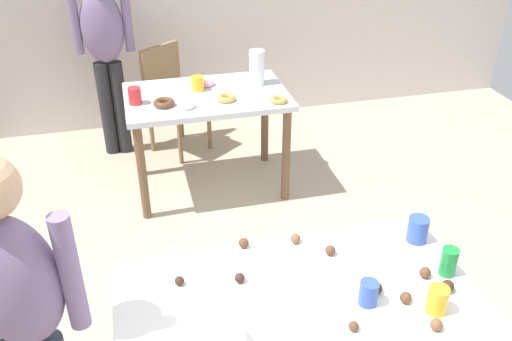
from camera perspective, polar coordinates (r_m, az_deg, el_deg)
name	(u,v)px	position (r m, az deg, el deg)	size (l,w,h in m)	color
dining_table_near	(300,319)	(2.21, 4.57, -15.05)	(1.39, 0.79, 0.75)	white
dining_table_far	(207,109)	(3.91, -5.08, 6.39)	(1.12, 0.71, 0.75)	silver
chair_far_table	(171,93)	(4.58, -8.76, 7.96)	(0.56, 0.56, 0.87)	olive
person_girl_near	(22,312)	(2.07, -23.01, -13.31)	(0.45, 0.27, 1.48)	#383D4C
person_adult_far	(105,44)	(4.47, -15.40, 12.51)	(0.45, 0.22, 1.54)	#28282D
soda_can	(449,262)	(2.35, 19.30, -8.89)	(0.07, 0.07, 0.12)	#198438
fork_near	(285,335)	(2.02, 3.02, -16.59)	(0.17, 0.02, 0.01)	silver
cup_near_0	(418,229)	(2.49, 16.38, -5.86)	(0.09, 0.09, 0.11)	#3351B2
cup_near_1	(368,293)	(2.14, 11.55, -12.30)	(0.07, 0.07, 0.10)	#3351B2
cup_near_2	(437,300)	(2.17, 18.24, -12.59)	(0.08, 0.08, 0.11)	yellow
cake_ball_0	(179,281)	(2.22, -7.93, -11.24)	(0.04, 0.04, 0.04)	#3D2319
cake_ball_1	(330,250)	(2.35, 7.70, -8.19)	(0.04, 0.04, 0.04)	brown
cake_ball_2	(244,243)	(2.37, -1.28, -7.51)	(0.04, 0.04, 0.04)	brown
cake_ball_3	(377,288)	(2.21, 12.37, -11.77)	(0.04, 0.04, 0.04)	#3D2319
cake_ball_4	(240,278)	(2.21, -1.70, -11.05)	(0.04, 0.04, 0.04)	#3D2319
cake_ball_5	(296,239)	(2.40, 4.12, -7.06)	(0.04, 0.04, 0.04)	brown
cake_ball_6	(448,286)	(2.29, 19.21, -11.24)	(0.05, 0.05, 0.05)	#3D2319
cake_ball_7	(406,298)	(2.19, 15.23, -12.58)	(0.05, 0.05, 0.05)	brown
cake_ball_8	(354,326)	(2.06, 10.07, -15.59)	(0.04, 0.04, 0.04)	brown
cake_ball_9	(425,273)	(2.32, 17.09, -10.06)	(0.05, 0.05, 0.05)	brown
cake_ball_10	(436,325)	(2.12, 18.16, -14.92)	(0.05, 0.05, 0.05)	brown
pitcher_far	(257,67)	(3.98, 0.10, 10.62)	(0.11, 0.11, 0.25)	white
cup_far_0	(135,96)	(3.76, -12.42, 7.56)	(0.09, 0.09, 0.11)	red
cup_far_1	(198,84)	(3.91, -6.05, 8.93)	(0.09, 0.09, 0.10)	yellow
donut_far_0	(186,105)	(3.66, -7.21, 6.74)	(0.12, 0.12, 0.04)	white
donut_far_1	(226,98)	(3.75, -3.11, 7.51)	(0.13, 0.13, 0.04)	gold
donut_far_2	(206,83)	(4.01, -5.15, 9.00)	(0.12, 0.12, 0.03)	pink
donut_far_3	(279,100)	(3.72, 2.37, 7.32)	(0.12, 0.12, 0.03)	gold
donut_far_4	(164,103)	(3.71, -9.49, 6.92)	(0.14, 0.14, 0.04)	brown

